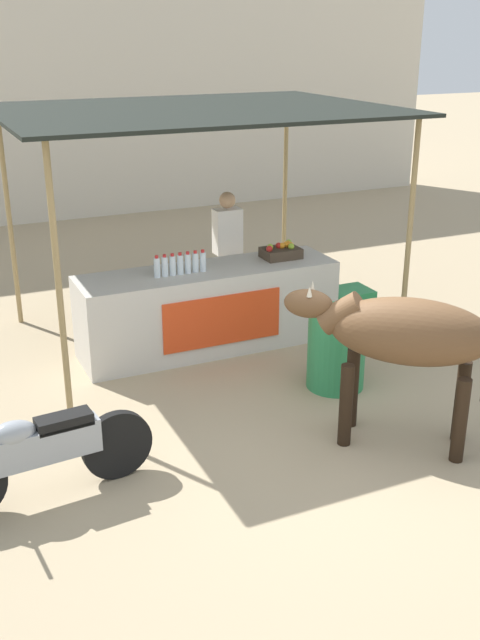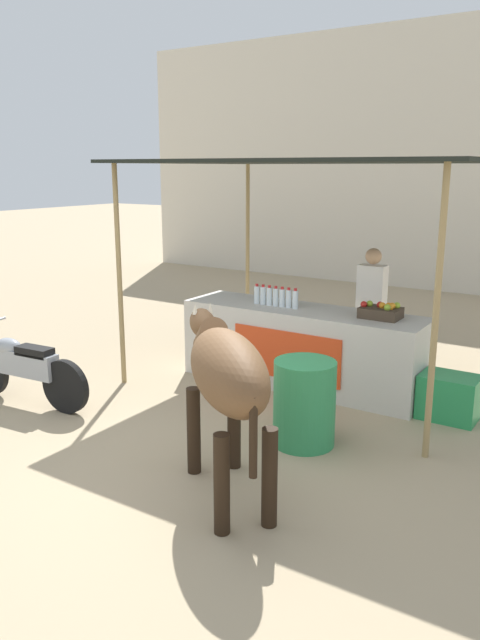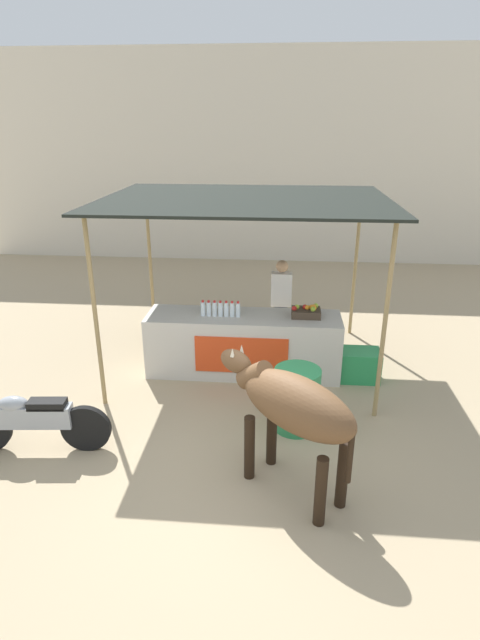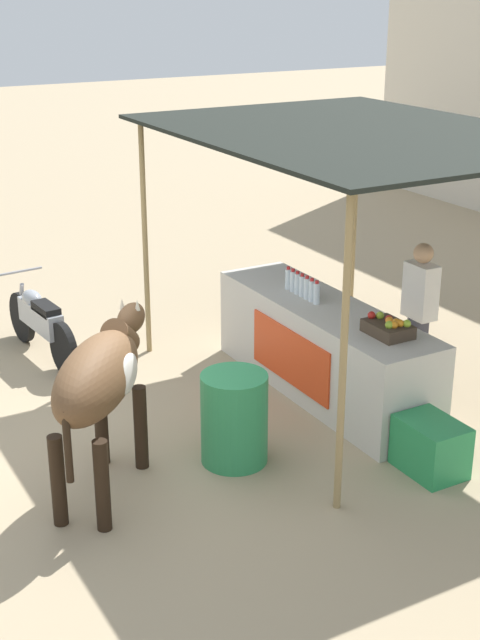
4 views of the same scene
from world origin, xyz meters
TOP-DOWN VIEW (x-y plane):
  - ground_plane at (0.00, 0.00)m, footprint 60.00×60.00m
  - stall_counter at (0.00, 2.20)m, footprint 3.00×0.82m
  - stall_awning at (0.00, 2.50)m, footprint 4.20×3.20m
  - water_bottle_row at (-0.35, 2.15)m, footprint 0.61×0.07m
  - fruit_crate at (0.96, 2.25)m, footprint 0.44×0.32m
  - vendor_behind_counter at (0.57, 2.95)m, footprint 0.34×0.22m
  - cooler_box at (1.81, 2.10)m, footprint 0.60×0.44m
  - water_barrel at (0.81, 0.70)m, footprint 0.60×0.60m
  - cow at (0.71, -0.48)m, footprint 1.61×1.47m
  - motorcycle_parked at (-2.35, -0.07)m, footprint 1.80×0.55m

SIDE VIEW (x-z plane):
  - ground_plane at x=0.00m, z-range 0.00..0.00m
  - cooler_box at x=1.81m, z-range 0.00..0.48m
  - water_barrel at x=0.81m, z-range 0.00..0.84m
  - motorcycle_parked at x=-2.35m, z-range -0.02..0.88m
  - stall_counter at x=0.00m, z-range 0.00..0.96m
  - vendor_behind_counter at x=0.57m, z-range 0.02..1.67m
  - cow at x=0.71m, z-range 0.32..1.75m
  - fruit_crate at x=0.96m, z-range 0.94..1.13m
  - water_bottle_row at x=-0.35m, z-range 0.95..1.20m
  - stall_awning at x=0.00m, z-range 1.24..3.94m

